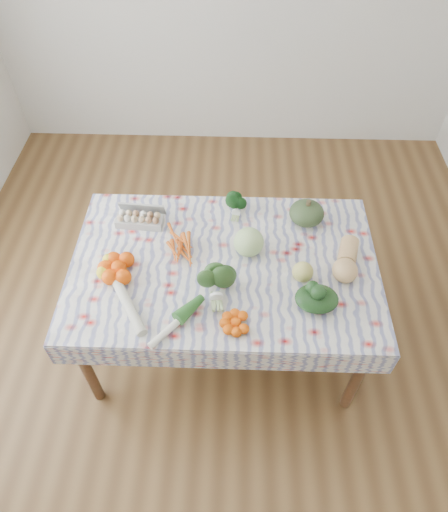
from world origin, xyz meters
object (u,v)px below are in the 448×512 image
at_px(cabbage, 249,242).
at_px(egg_carton, 139,220).
at_px(dining_table, 224,273).
at_px(kabocha_squash, 307,213).
at_px(butternut_squash, 347,259).
at_px(grapefruit, 303,272).

bearing_deg(cabbage, egg_carton, 162.87).
relative_size(dining_table, egg_carton, 5.95).
bearing_deg(kabocha_squash, cabbage, -143.09).
relative_size(cabbage, butternut_squash, 0.58).
relative_size(dining_table, kabocha_squash, 7.99).
bearing_deg(dining_table, cabbage, 32.35).
bearing_deg(butternut_squash, kabocha_squash, 134.06).
bearing_deg(kabocha_squash, dining_table, -144.32).
distance_m(cabbage, butternut_squash, 0.53).
xyz_separation_m(cabbage, butternut_squash, (0.52, -0.09, -0.02)).
xyz_separation_m(dining_table, cabbage, (0.13, 0.08, 0.17)).
bearing_deg(butternut_squash, grapefruit, -144.39).
bearing_deg(grapefruit, cabbage, 148.05).
height_order(dining_table, grapefruit, grapefruit).
relative_size(egg_carton, butternut_squash, 0.95).
height_order(egg_carton, butternut_squash, butternut_squash).
bearing_deg(grapefruit, egg_carton, 157.93).
distance_m(dining_table, butternut_squash, 0.67).
distance_m(dining_table, kabocha_squash, 0.59).
xyz_separation_m(kabocha_squash, butternut_squash, (0.18, -0.34, -0.00)).
xyz_separation_m(egg_carton, butternut_squash, (1.14, -0.28, 0.03)).
xyz_separation_m(kabocha_squash, cabbage, (-0.33, -0.25, 0.02)).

